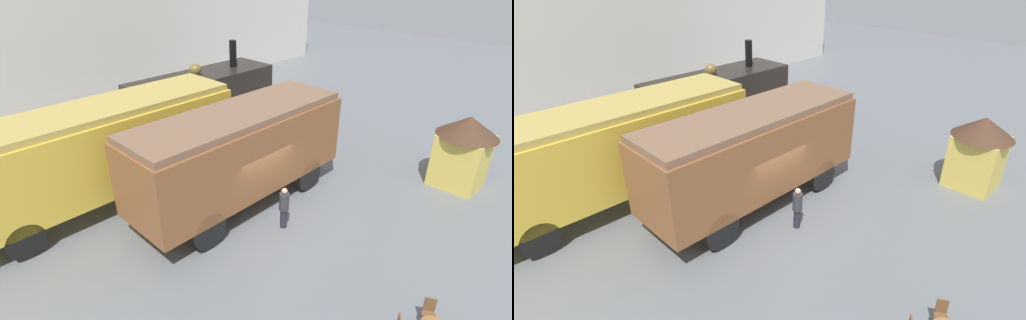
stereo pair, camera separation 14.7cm
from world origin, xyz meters
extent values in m
plane|color=slate|center=(0.00, 0.00, 0.00)|extent=(80.00, 80.00, 0.00)
cube|color=silver|center=(0.00, 15.36, 4.50)|extent=(44.00, 0.15, 9.00)
cube|color=black|center=(3.96, 8.28, 1.77)|extent=(8.27, 2.65, 2.31)
cylinder|color=black|center=(6.23, 8.28, 3.65)|extent=(0.40, 0.40, 1.45)
sphere|color=brown|center=(3.55, 8.28, 3.22)|extent=(0.64, 0.64, 0.64)
cylinder|color=black|center=(6.44, 7.02, 0.47)|extent=(0.94, 0.12, 0.94)
cylinder|color=black|center=(6.44, 9.55, 0.47)|extent=(0.94, 0.12, 0.94)
cylinder|color=black|center=(1.48, 7.02, 0.47)|extent=(0.94, 0.12, 0.94)
cylinder|color=black|center=(1.48, 9.55, 0.47)|extent=(0.94, 0.12, 0.94)
cube|color=gold|center=(-3.71, 4.81, 2.20)|extent=(10.82, 2.70, 2.80)
cube|color=tan|center=(-3.71, 4.81, 3.72)|extent=(10.60, 2.49, 0.24)
cylinder|color=black|center=(-0.46, 3.52, 0.62)|extent=(1.23, 0.12, 1.23)
cylinder|color=black|center=(-0.46, 6.10, 0.62)|extent=(1.23, 0.12, 1.23)
cylinder|color=black|center=(-6.95, 3.52, 0.62)|extent=(1.23, 0.12, 1.23)
cylinder|color=black|center=(-6.95, 6.10, 0.62)|extent=(1.23, 0.12, 1.23)
cube|color=brown|center=(-0.06, 1.13, 2.18)|extent=(8.62, 2.76, 2.64)
cube|color=brown|center=(-0.06, 1.13, 3.62)|extent=(8.45, 2.54, 0.24)
cylinder|color=black|center=(2.52, -0.20, 0.66)|extent=(1.32, 0.12, 1.32)
cylinder|color=black|center=(2.52, 2.45, 0.66)|extent=(1.32, 0.12, 1.32)
cylinder|color=black|center=(-2.65, -0.20, 0.66)|extent=(1.32, 0.12, 1.32)
cylinder|color=black|center=(-2.65, 2.45, 0.66)|extent=(1.32, 0.12, 1.32)
cylinder|color=brown|center=(-0.76, -6.58, 0.43)|extent=(0.36, 0.36, 0.03)
cube|color=brown|center=(-0.63, -6.50, 0.66)|extent=(0.18, 0.27, 0.42)
cylinder|color=#262633|center=(-0.10, -1.12, 0.36)|extent=(0.24, 0.24, 0.73)
cylinder|color=#333338|center=(-0.10, -1.12, 1.05)|extent=(0.34, 0.34, 0.65)
sphere|color=tan|center=(-0.10, -1.12, 1.48)|extent=(0.21, 0.21, 0.21)
cube|color=#DBC151|center=(7.21, -4.29, 1.10)|extent=(1.80, 1.80, 2.20)
cone|color=#472D1E|center=(7.21, -4.29, 2.60)|extent=(2.34, 2.34, 0.80)
camera|label=1|loc=(-8.96, -8.49, 8.57)|focal=28.00mm
camera|label=2|loc=(-8.85, -8.59, 8.57)|focal=28.00mm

